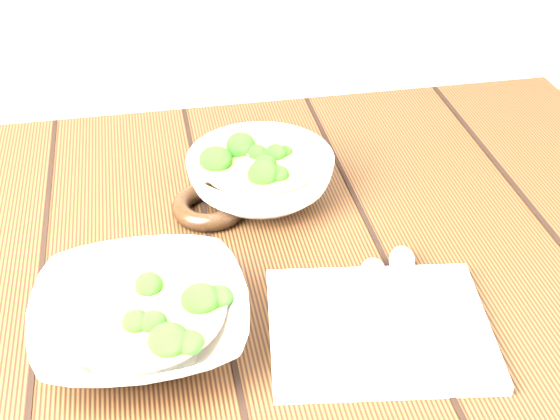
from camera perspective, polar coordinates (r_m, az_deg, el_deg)
name	(u,v)px	position (r m, az deg, el deg)	size (l,w,h in m)	color
table	(235,334)	(1.01, -3.35, -9.06)	(1.20, 0.80, 0.75)	#321E0E
soup_bowl_front	(141,319)	(0.82, -10.13, -7.83)	(0.23, 0.23, 0.06)	silver
soup_bowl_back	(260,175)	(1.02, -1.44, 2.59)	(0.20, 0.20, 0.07)	silver
trivet	(209,206)	(1.00, -5.20, 0.27)	(0.10, 0.10, 0.02)	black
napkin	(379,328)	(0.84, 7.24, -8.53)	(0.23, 0.19, 0.01)	beige
spoon_left	(370,294)	(0.86, 6.62, -6.12)	(0.08, 0.18, 0.01)	#AEAA99
spoon_right	(401,281)	(0.88, 8.84, -5.13)	(0.08, 0.18, 0.01)	#AEAA99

